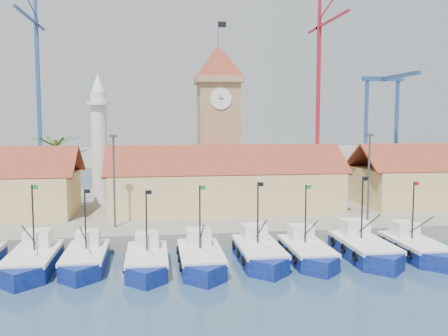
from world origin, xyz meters
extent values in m
plane|color=navy|center=(0.00, 0.00, 0.00)|extent=(400.00, 400.00, 0.00)
cube|color=gray|center=(0.00, 24.00, 0.75)|extent=(140.00, 32.00, 1.50)
cube|color=gray|center=(0.00, 110.00, 1.00)|extent=(240.00, 80.00, 2.00)
cube|color=#0B1255|center=(-17.77, 3.49, 0.49)|extent=(3.41, 7.72, 1.75)
cube|color=#0B1255|center=(-17.77, -0.37, 0.49)|extent=(3.41, 3.41, 1.75)
cube|color=silver|center=(-17.77, 3.49, 1.36)|extent=(3.48, 7.93, 0.34)
cube|color=silver|center=(-17.77, 5.42, 2.14)|extent=(2.05, 2.14, 1.36)
cylinder|color=black|center=(-17.77, 3.98, 4.09)|extent=(0.14, 0.14, 5.46)
cube|color=#197226|center=(-17.53, 3.98, 6.63)|extent=(0.49, 0.02, 0.34)
cube|color=#0B1255|center=(-13.74, 3.66, 0.46)|extent=(3.19, 7.21, 1.64)
cube|color=#0B1255|center=(-13.74, 0.06, 0.46)|extent=(3.19, 3.19, 1.64)
cube|color=silver|center=(-13.74, 3.66, 1.28)|extent=(3.25, 7.41, 0.32)
cube|color=silver|center=(-13.74, 5.47, 2.00)|extent=(1.91, 2.00, 1.28)
cylinder|color=black|center=(-13.74, 4.12, 3.83)|extent=(0.13, 0.13, 5.10)
cube|color=black|center=(-13.51, 4.12, 6.19)|extent=(0.46, 0.02, 0.32)
cube|color=#0B1255|center=(-8.81, 2.44, 0.46)|extent=(3.19, 7.21, 1.64)
cube|color=#0B1255|center=(-8.81, -1.17, 0.46)|extent=(3.19, 3.19, 1.64)
cube|color=silver|center=(-8.81, 2.44, 1.27)|extent=(3.25, 7.41, 0.32)
cube|color=silver|center=(-8.81, 4.24, 2.00)|extent=(1.91, 2.00, 1.27)
cylinder|color=black|center=(-8.81, 2.89, 3.82)|extent=(0.13, 0.13, 5.10)
cube|color=black|center=(-8.58, 2.89, 6.19)|extent=(0.46, 0.02, 0.32)
cube|color=#0B1255|center=(-4.51, 2.38, 0.48)|extent=(3.34, 7.56, 1.72)
cube|color=#0B1255|center=(-4.51, -1.40, 0.48)|extent=(3.34, 3.34, 1.72)
cube|color=silver|center=(-4.51, 2.38, 1.34)|extent=(3.41, 7.77, 0.33)
cube|color=silver|center=(-4.51, 4.27, 2.10)|extent=(2.00, 2.10, 1.34)
cylinder|color=black|center=(-4.51, 2.86, 4.01)|extent=(0.13, 0.13, 5.35)
cube|color=#197226|center=(-4.27, 2.86, 6.49)|extent=(0.48, 0.02, 0.33)
cube|color=#0B1255|center=(0.50, 3.33, 0.48)|extent=(3.37, 7.63, 1.73)
cube|color=#0B1255|center=(0.50, -0.49, 0.48)|extent=(3.37, 3.37, 1.73)
cube|color=silver|center=(0.50, 3.33, 1.35)|extent=(3.44, 7.84, 0.34)
cube|color=silver|center=(0.50, 5.23, 2.12)|extent=(2.02, 2.12, 1.35)
cylinder|color=black|center=(0.50, 3.81, 4.05)|extent=(0.13, 0.13, 5.39)
cube|color=black|center=(0.74, 3.81, 6.55)|extent=(0.48, 0.02, 0.34)
cube|color=#0B1255|center=(4.61, 3.13, 0.46)|extent=(3.23, 7.30, 1.66)
cube|color=#0B1255|center=(4.61, -0.52, 0.46)|extent=(3.23, 3.23, 1.66)
cube|color=silver|center=(4.61, 3.13, 1.29)|extent=(3.29, 7.51, 0.32)
cube|color=silver|center=(4.61, 4.96, 2.03)|extent=(1.94, 2.03, 1.29)
cylinder|color=black|center=(4.61, 3.59, 3.87)|extent=(0.13, 0.13, 5.16)
cube|color=#197226|center=(4.84, 3.59, 6.27)|extent=(0.46, 0.02, 0.32)
cube|color=#0B1255|center=(9.77, 3.29, 0.51)|extent=(3.54, 8.01, 1.82)
cube|color=#0B1255|center=(9.77, -0.71, 0.51)|extent=(3.54, 3.54, 1.82)
cube|color=silver|center=(9.77, 3.29, 1.42)|extent=(3.61, 8.23, 0.35)
cube|color=silver|center=(9.77, 5.30, 2.22)|extent=(2.12, 2.22, 1.42)
cylinder|color=black|center=(9.77, 3.80, 4.25)|extent=(0.14, 0.14, 5.66)
cube|color=black|center=(10.02, 3.80, 6.87)|extent=(0.51, 0.02, 0.35)
cube|color=#0B1255|center=(14.41, 3.13, 0.47)|extent=(3.29, 7.44, 1.69)
cube|color=#0B1255|center=(14.41, -0.59, 0.47)|extent=(3.29, 3.29, 1.69)
cube|color=silver|center=(14.41, 3.13, 1.32)|extent=(3.36, 7.65, 0.33)
cube|color=silver|center=(14.41, 4.99, 2.07)|extent=(1.97, 2.07, 1.32)
cylinder|color=black|center=(14.41, 3.60, 3.95)|extent=(0.13, 0.13, 5.26)
cube|color=#A5140F|center=(14.65, 3.60, 6.39)|extent=(0.47, 0.02, 0.33)
cube|color=#E6BD7E|center=(0.00, 20.00, 3.75)|extent=(26.00, 10.00, 4.50)
cube|color=#9B4427|center=(0.00, 17.50, 7.50)|extent=(27.04, 5.13, 3.21)
cube|color=#9B4427|center=(0.00, 22.50, 7.50)|extent=(27.04, 5.13, 3.21)
cube|color=tan|center=(0.00, 26.00, 9.00)|extent=(5.00, 5.00, 15.00)
cube|color=tan|center=(0.00, 26.00, 16.90)|extent=(5.80, 5.80, 0.80)
pyramid|color=#9B4427|center=(0.00, 26.00, 19.20)|extent=(5.80, 5.80, 4.00)
cylinder|color=white|center=(0.00, 23.45, 14.50)|extent=(2.60, 0.15, 2.60)
cube|color=black|center=(0.00, 23.37, 14.50)|extent=(0.08, 0.02, 1.00)
cube|color=black|center=(0.00, 23.37, 14.50)|extent=(0.80, 0.02, 0.08)
cylinder|color=#3F3F44|center=(0.00, 26.00, 22.70)|extent=(0.10, 0.10, 3.00)
cube|color=black|center=(0.50, 26.00, 23.80)|extent=(1.00, 0.03, 0.70)
cylinder|color=silver|center=(-15.00, 28.00, 8.50)|extent=(2.00, 2.00, 14.00)
cylinder|color=silver|center=(-15.00, 28.00, 14.00)|extent=(3.00, 3.00, 0.40)
cone|color=silver|center=(-15.00, 28.00, 16.60)|extent=(1.80, 1.80, 2.40)
cylinder|color=brown|center=(-20.00, 26.00, 5.50)|extent=(0.44, 0.44, 8.00)
cube|color=#225D20|center=(-18.60, 26.00, 9.30)|extent=(2.80, 0.35, 1.18)
cube|color=#225D20|center=(-19.30, 27.21, 9.30)|extent=(1.71, 2.60, 1.18)
cube|color=#225D20|center=(-20.70, 27.21, 9.30)|extent=(1.71, 2.60, 1.18)
cube|color=#225D20|center=(-21.40, 26.00, 9.30)|extent=(2.80, 0.35, 1.18)
cube|color=#225D20|center=(-20.70, 24.79, 9.30)|extent=(1.71, 2.60, 1.18)
cube|color=#225D20|center=(-19.30, 24.79, 9.30)|extent=(1.71, 2.60, 1.18)
cylinder|color=#3F3F44|center=(-12.00, 12.00, 6.00)|extent=(0.20, 0.20, 9.00)
cube|color=#3F3F44|center=(-12.00, 12.00, 10.40)|extent=(0.70, 0.25, 0.25)
cylinder|color=#3F3F44|center=(14.00, 12.00, 6.00)|extent=(0.20, 0.20, 9.00)
cube|color=#3F3F44|center=(14.00, 12.00, 10.40)|extent=(0.70, 0.25, 0.25)
cube|color=navy|center=(-39.54, 108.00, 20.58)|extent=(1.00, 1.00, 37.16)
cube|color=navy|center=(-39.54, 98.32, 38.16)|extent=(0.60, 24.21, 0.60)
cube|color=navy|center=(-39.54, 113.00, 38.16)|extent=(0.60, 10.00, 0.60)
cube|color=navy|center=(-39.54, 108.00, 42.66)|extent=(0.80, 0.80, 7.00)
cube|color=#A31926|center=(39.76, 105.00, 20.87)|extent=(1.00, 1.00, 37.75)
cube|color=#A31926|center=(39.76, 95.12, 38.75)|extent=(0.60, 24.70, 0.60)
cube|color=#A31926|center=(39.76, 110.00, 38.75)|extent=(0.60, 10.00, 0.60)
cube|color=#A31926|center=(39.76, 105.00, 43.25)|extent=(0.80, 0.80, 7.00)
cube|color=navy|center=(57.00, 110.00, 13.00)|extent=(0.90, 0.90, 22.00)
cube|color=navy|center=(67.00, 110.00, 13.00)|extent=(0.90, 0.90, 22.00)
cube|color=navy|center=(62.00, 110.00, 24.50)|extent=(13.00, 1.40, 1.40)
cube|color=navy|center=(62.00, 100.00, 24.50)|extent=(1.40, 22.00, 1.00)
camera|label=1|loc=(-8.15, -36.96, 11.96)|focal=40.00mm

